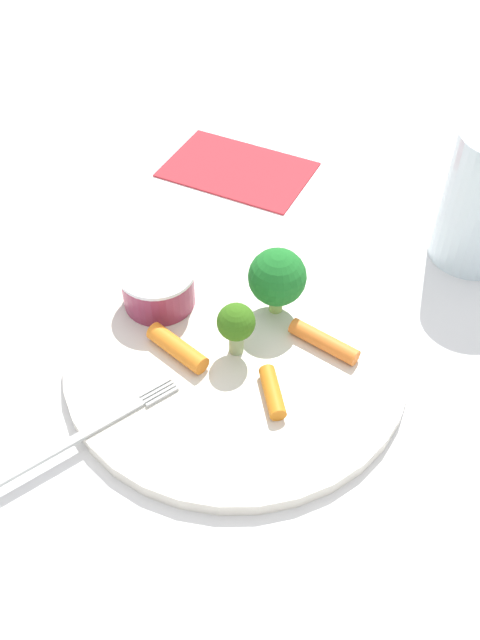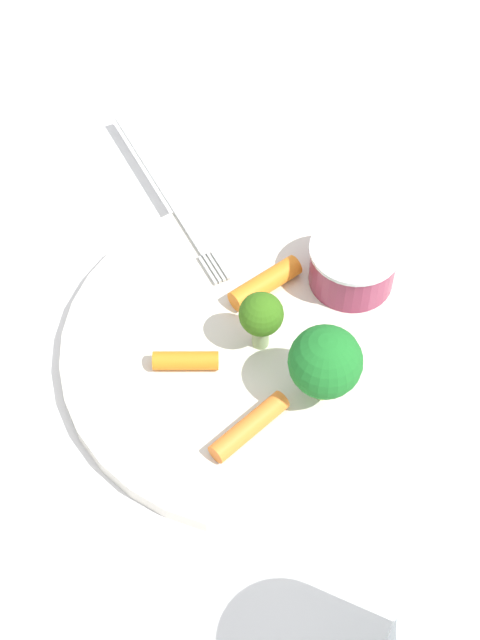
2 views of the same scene
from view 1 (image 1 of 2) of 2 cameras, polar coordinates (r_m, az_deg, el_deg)
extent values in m
plane|color=silver|center=(0.55, -0.31, -3.38)|extent=(2.40, 2.40, 0.00)
cylinder|color=silver|center=(0.55, -0.31, -2.97)|extent=(0.27, 0.27, 0.01)
cylinder|color=#882D49|center=(0.57, -6.84, 2.67)|extent=(0.06, 0.06, 0.03)
cylinder|color=silver|center=(0.56, -7.00, 3.95)|extent=(0.06, 0.06, 0.00)
cylinder|color=#92C05B|center=(0.57, 3.03, 1.58)|extent=(0.01, 0.01, 0.02)
sphere|color=#1D6F26|center=(0.55, 3.14, 3.61)|extent=(0.05, 0.05, 0.05)
cylinder|color=#94AC73|center=(0.54, -0.74, -1.57)|extent=(0.01, 0.01, 0.02)
sphere|color=#366917|center=(0.52, -0.76, 0.05)|extent=(0.03, 0.03, 0.03)
cylinder|color=orange|center=(0.51, 2.72, -6.04)|extent=(0.02, 0.05, 0.01)
cylinder|color=orange|center=(0.54, -5.26, -2.35)|extent=(0.05, 0.05, 0.02)
cylinder|color=orange|center=(0.54, 7.02, -1.79)|extent=(0.06, 0.04, 0.01)
cube|color=#B6B8B5|center=(0.50, -16.43, -11.12)|extent=(0.13, 0.11, 0.00)
cube|color=#B6B8B5|center=(0.52, -7.11, -5.69)|extent=(0.02, 0.02, 0.00)
cube|color=#B6B8B5|center=(0.52, -6.91, -5.93)|extent=(0.02, 0.02, 0.00)
cube|color=#B6B8B5|center=(0.52, -6.71, -6.17)|extent=(0.02, 0.02, 0.00)
cube|color=#B6B8B5|center=(0.51, -6.51, -6.42)|extent=(0.02, 0.02, 0.00)
cube|color=#B92E35|center=(0.75, -0.19, 12.52)|extent=(0.18, 0.15, 0.00)
camera|label=2|loc=(0.55, 62.21, 42.59)|focal=53.01mm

